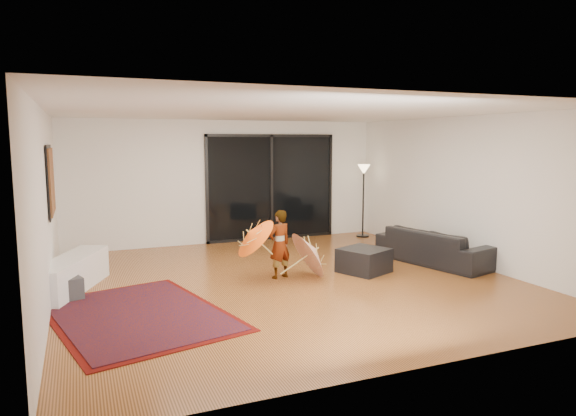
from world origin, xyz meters
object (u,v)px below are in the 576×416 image
media_console (71,274)px  sofa (434,246)px  child (280,244)px  ottoman (364,260)px

media_console → sofa: bearing=17.7°
media_console → child: 3.23m
media_console → sofa: size_ratio=0.85×
sofa → child: child is taller
sofa → ottoman: (-1.54, -0.08, -0.11)m
sofa → child: 3.04m
media_console → sofa: 6.23m
ottoman → child: (-1.48, 0.20, 0.36)m
media_console → child: (3.18, -0.50, 0.31)m
media_console → ottoman: bearing=14.8°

